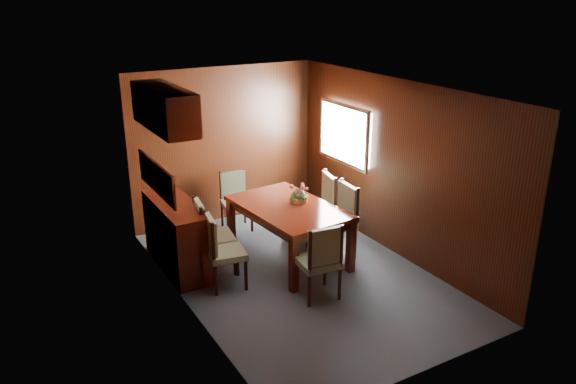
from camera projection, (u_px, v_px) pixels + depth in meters
ground at (299, 275)px, 7.23m from camera, size 4.50×4.50×0.00m
room_shell at (279, 148)px, 6.89m from camera, size 3.06×4.52×2.41m
sideboard at (178, 235)px, 7.30m from camera, size 0.48×1.40×0.90m
dining_table at (288, 213)px, 7.44m from camera, size 1.17×1.74×0.78m
chair_left_near at (220, 247)px, 6.79m from camera, size 0.50×0.52×0.95m
chair_left_far at (209, 232)px, 7.14m from camera, size 0.52×0.54×1.00m
chair_right_near at (340, 216)px, 7.62m from camera, size 0.50×0.52×1.02m
chair_right_far at (321, 203)px, 8.09m from camera, size 0.55×0.57×1.00m
chair_head at (321, 258)px, 6.51m from camera, size 0.50×0.48×0.97m
chair_foot at (235, 197)px, 8.51m from camera, size 0.48×0.46×0.89m
flower_centerpiece at (299, 193)px, 7.50m from camera, size 0.25×0.25×0.25m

